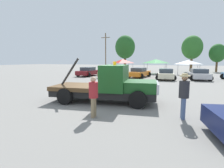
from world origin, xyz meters
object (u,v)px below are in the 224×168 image
Objects in this scene: tree_left at (125,47)px; tree_center at (192,48)px; tree_right at (218,53)px; utility_pole at (106,51)px; parked_car_maroon at (89,72)px; canopy_tent_green at (156,61)px; person_at_hood at (93,94)px; traffic_cone at (96,85)px; person_near_truck at (184,92)px; parked_car_silver at (199,74)px; parked_car_tan at (110,73)px; canopy_tent_white at (188,62)px; parked_car_orange at (139,73)px; canopy_tent_red at (123,61)px; tow_truck at (110,86)px; parked_car_cream at (166,74)px.

tree_left is 14.06m from tree_center.
utility_pole is (-23.99, -0.90, 0.91)m from tree_right.
canopy_tent_green is (8.94, 8.42, 1.55)m from parked_car_maroon.
canopy_tent_green is 0.40× the size of utility_pole.
person_at_hood is 7.74m from traffic_cone.
person_near_truck reaches higher than person_at_hood.
tree_left is at bearing -171.11° from tree_right.
tree_center is at bearing 179.33° from tree_right.
parked_car_silver is (2.15, 16.27, -0.44)m from person_near_truck.
parked_car_tan is at bearing -100.85° from parked_car_maroon.
parked_car_tan is 1.34× the size of canopy_tent_white.
parked_car_maroon is 12.37m from canopy_tent_green.
parked_car_orange is 0.65× the size of tree_center.
person_near_truck is 24.07m from canopy_tent_white.
canopy_tent_red reaches higher than person_at_hood.
parked_car_orange is 1.52× the size of canopy_tent_red.
parked_car_silver is (15.07, 0.22, -0.00)m from parked_car_maroon.
parked_car_maroon is 1.44× the size of canopy_tent_white.
canopy_tent_white reaches higher than parked_car_tan.
canopy_tent_green is 6.46× the size of traffic_cone.
tree_right reaches higher than traffic_cone.
tow_truck is 33.62m from tree_right.
tree_left is at bearing 9.94° from parked_car_tan.
person_at_hood is at bearing -75.50° from canopy_tent_red.
traffic_cone is (-6.77, 5.86, -0.83)m from person_near_truck.
tree_center is at bearing -105.34° from person_at_hood.
tree_left reaches higher than person_at_hood.
parked_car_silver is 1.28× the size of canopy_tent_green.
person_at_hood is 19.58m from parked_car_maroon.
tow_truck is 1.90× the size of canopy_tent_white.
parked_car_cream is 20.33m from tree_right.
utility_pole is (-13.43, 33.49, 3.72)m from person_at_hood.
canopy_tent_green is 0.63× the size of tree_right.
traffic_cone is at bearing 132.99° from parked_car_silver.
parked_car_cream is 18.65m from tree_left.
canopy_tent_red reaches higher than canopy_tent_white.
traffic_cone is (4.64, -24.53, -4.99)m from tree_left.
tree_left is at bearing 100.72° from traffic_cone.
traffic_cone is (-2.95, 4.25, -0.66)m from tow_truck.
canopy_tent_green reaches higher than person_at_hood.
person_at_hood is at bearing -165.09° from parked_car_orange.
tree_center is at bearing 83.79° from canopy_tent_white.
canopy_tent_white is (1.32, 24.01, 0.97)m from person_near_truck.
tow_truck is 23.01m from canopy_tent_white.
canopy_tent_green is at bearing -31.48° from utility_pole.
canopy_tent_green is at bearing 175.15° from canopy_tent_white.
tree_left is (-6.11, 13.74, 4.59)m from parked_car_orange.
parked_car_orange is at bearing 87.65° from tow_truck.
parked_car_silver is (11.28, 1.07, 0.00)m from parked_car_tan.
canopy_tent_green is 11.26m from tree_center.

